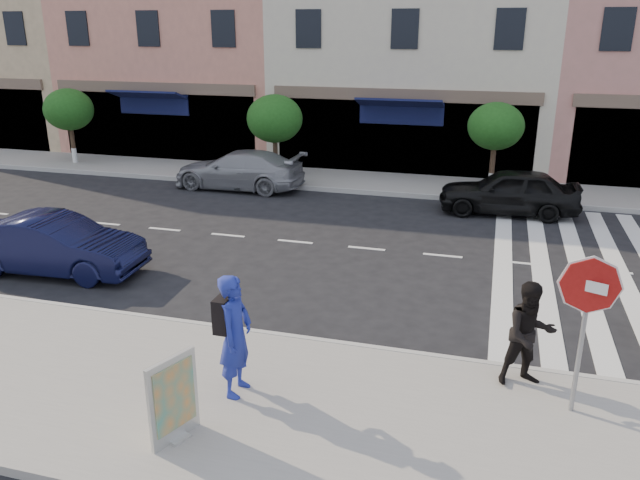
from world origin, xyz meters
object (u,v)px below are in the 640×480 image
at_px(car_near_mid, 54,245).
at_px(car_far_mid, 509,191).
at_px(walker, 530,334).
at_px(poster_board, 174,400).
at_px(car_far_left, 239,170).
at_px(photographer, 235,335).
at_px(stop_sign, 588,301).

height_order(car_near_mid, car_far_mid, car_far_mid).
relative_size(walker, car_near_mid, 0.41).
height_order(poster_board, car_far_left, poster_board).
bearing_deg(car_far_left, car_near_mid, -5.20).
height_order(photographer, car_far_left, photographer).
xyz_separation_m(car_far_left, car_far_mid, (9.38, -0.68, 0.04)).
xyz_separation_m(walker, car_far_left, (-9.65, 11.10, -0.33)).
relative_size(photographer, walker, 1.13).
relative_size(photographer, car_far_left, 0.42).
bearing_deg(car_near_mid, photographer, -124.77).
xyz_separation_m(stop_sign, car_near_mid, (-11.30, 2.92, -1.26)).
bearing_deg(car_far_left, photographer, 24.01).
distance_m(walker, car_far_mid, 10.42).
bearing_deg(car_far_left, car_far_mid, 87.01).
height_order(stop_sign, photographer, stop_sign).
bearing_deg(walker, car_far_left, 108.28).
bearing_deg(car_far_mid, poster_board, -21.11).
bearing_deg(car_far_mid, walker, -1.14).
xyz_separation_m(stop_sign, photographer, (-5.01, -0.88, -0.82)).
distance_m(poster_board, car_far_mid, 13.98).
distance_m(photographer, car_far_mid, 12.60).
bearing_deg(stop_sign, car_far_left, 154.15).
relative_size(car_near_mid, car_far_mid, 1.00).
bearing_deg(car_far_left, walker, 42.18).
distance_m(poster_board, car_far_left, 14.79).
relative_size(stop_sign, car_near_mid, 0.59).
distance_m(stop_sign, car_far_left, 15.66).
distance_m(car_near_mid, car_far_mid, 13.16).
bearing_deg(car_far_left, poster_board, 20.72).
xyz_separation_m(poster_board, car_far_left, (-4.95, 13.94, -0.08)).
relative_size(poster_board, car_near_mid, 0.30).
bearing_deg(car_near_mid, stop_sign, -108.11).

